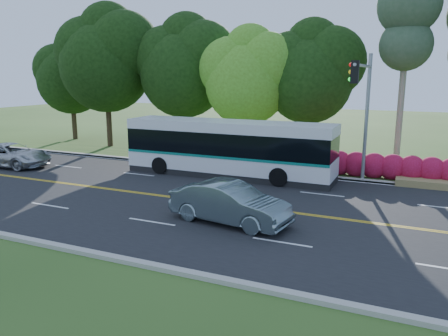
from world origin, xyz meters
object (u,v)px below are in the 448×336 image
at_px(traffic_signal, 364,99).
at_px(suv, 11,155).
at_px(transit_bus, 228,149).
at_px(sedan, 230,203).

xyz_separation_m(traffic_signal, suv, (-21.45, -3.31, -3.90)).
bearing_deg(suv, transit_bus, -82.74).
distance_m(traffic_signal, sedan, 9.50).
distance_m(transit_bus, sedan, 8.42).
bearing_deg(sedan, transit_bus, 32.54).
relative_size(transit_bus, sedan, 2.48).
bearing_deg(transit_bus, traffic_signal, 0.40).
bearing_deg(traffic_signal, transit_bus, -179.77).
xyz_separation_m(transit_bus, sedan, (3.39, -7.67, -0.78)).
height_order(transit_bus, sedan, transit_bus).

